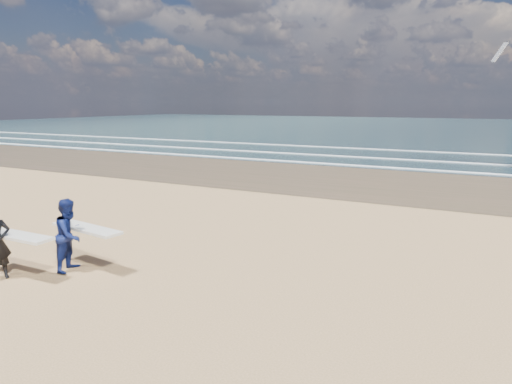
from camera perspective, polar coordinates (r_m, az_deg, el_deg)
The scene contains 1 object.
surfer_far at distance 12.28m, azimuth -22.11°, elevation -4.91°, with size 2.25×1.27×1.83m.
Camera 1 is at (10.52, -6.66, 4.15)m, focal length 32.00 mm.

